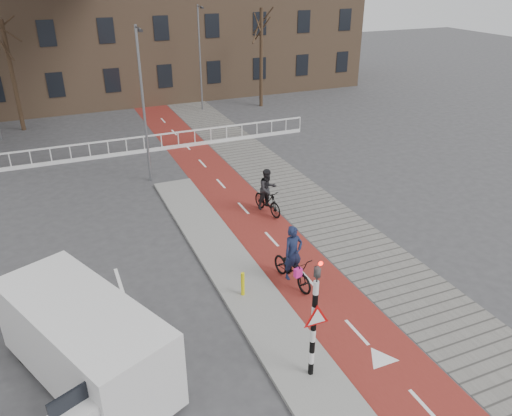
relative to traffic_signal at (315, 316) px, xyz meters
name	(u,v)px	position (x,y,z in m)	size (l,w,h in m)	color
ground	(296,325)	(0.60, 2.02, -1.99)	(120.00, 120.00, 0.00)	#38383A
bike_lane	(228,191)	(2.10, 12.02, -1.98)	(2.50, 60.00, 0.01)	maroon
sidewalk	(281,182)	(4.90, 12.02, -1.98)	(3.00, 60.00, 0.01)	slate
curb_island	(228,262)	(-0.10, 6.02, -1.93)	(1.80, 16.00, 0.12)	gray
traffic_signal	(315,316)	(0.00, 0.00, 0.00)	(0.80, 0.80, 3.68)	black
bollard	(243,284)	(-0.35, 3.93, -1.46)	(0.12, 0.12, 0.82)	#D8CC0C
cyclist_near	(293,265)	(1.48, 4.03, -1.26)	(1.02, 2.16, 2.14)	black
cyclist_far	(267,195)	(2.88, 9.18, -1.14)	(0.98, 1.96, 2.03)	black
van	(85,341)	(-5.29, 2.26, -0.78)	(4.15, 5.75, 2.30)	silver
railing	(71,157)	(-4.40, 19.02, -1.68)	(28.00, 0.10, 0.99)	silver
tree_mid	(13,77)	(-6.78, 26.46, 1.41)	(0.27, 0.27, 6.80)	#2F2215
tree_right	(261,59)	(9.93, 25.99, 1.50)	(0.25, 0.25, 6.98)	#2F2215
streetlight_near	(144,108)	(-0.99, 14.74, 1.70)	(0.12, 0.12, 7.38)	slate
streetlight_right	(200,59)	(5.51, 26.81, 1.64)	(0.12, 0.12, 7.26)	slate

